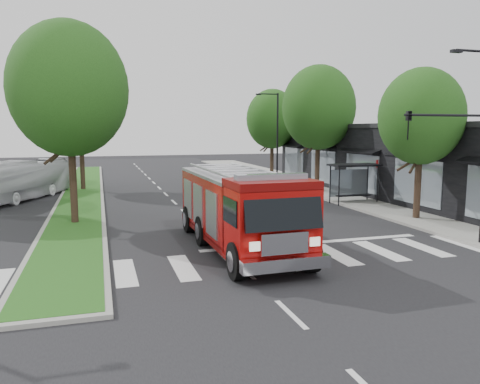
{
  "coord_description": "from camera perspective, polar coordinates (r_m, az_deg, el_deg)",
  "views": [
    {
      "loc": [
        -4.69,
        -18.92,
        4.85
      ],
      "look_at": [
        1.87,
        2.84,
        1.8
      ],
      "focal_mm": 35.0,
      "sensor_mm": 36.0,
      "label": 1
    }
  ],
  "objects": [
    {
      "name": "ground",
      "position": [
        20.09,
        -2.78,
        -6.34
      ],
      "size": [
        140.0,
        140.0,
        0.0
      ],
      "primitive_type": "plane",
      "color": "black",
      "rests_on": "ground"
    },
    {
      "name": "sidewalk_right",
      "position": [
        33.98,
        13.82,
        -0.65
      ],
      "size": [
        5.0,
        80.0,
        0.15
      ],
      "primitive_type": "cube",
      "color": "gray",
      "rests_on": "ground"
    },
    {
      "name": "median",
      "position": [
        37.25,
        -18.64,
        -0.12
      ],
      "size": [
        3.0,
        50.0,
        0.15
      ],
      "color": "gray",
      "rests_on": "ground"
    },
    {
      "name": "storefront_row",
      "position": [
        36.23,
        20.1,
        3.46
      ],
      "size": [
        8.0,
        30.0,
        5.0
      ],
      "primitive_type": "cube",
      "color": "black",
      "rests_on": "ground"
    },
    {
      "name": "bus_shelter",
      "position": [
        31.51,
        13.6,
        2.31
      ],
      "size": [
        3.2,
        1.6,
        2.61
      ],
      "color": "black",
      "rests_on": "ground"
    },
    {
      "name": "tree_right_near",
      "position": [
        26.46,
        21.21,
        8.56
      ],
      "size": [
        4.4,
        4.4,
        8.05
      ],
      "color": "black",
      "rests_on": "ground"
    },
    {
      "name": "tree_right_mid",
      "position": [
        36.72,
        9.56,
        10.1
      ],
      "size": [
        5.6,
        5.6,
        9.72
      ],
      "color": "black",
      "rests_on": "ground"
    },
    {
      "name": "tree_right_far",
      "position": [
        45.88,
        3.94,
        8.86
      ],
      "size": [
        5.0,
        5.0,
        8.73
      ],
      "color": "black",
      "rests_on": "ground"
    },
    {
      "name": "tree_median_near",
      "position": [
        25.03,
        -20.15,
        11.68
      ],
      "size": [
        5.8,
        5.8,
        10.16
      ],
      "color": "black",
      "rests_on": "ground"
    },
    {
      "name": "tree_median_far",
      "position": [
        38.97,
        -18.96,
        9.65
      ],
      "size": [
        5.6,
        5.6,
        9.72
      ],
      "color": "black",
      "rests_on": "ground"
    },
    {
      "name": "streetlight_right_near",
      "position": [
        21.03,
        26.26,
        6.36
      ],
      "size": [
        4.08,
        0.22,
        8.0
      ],
      "color": "black",
      "rests_on": "ground"
    },
    {
      "name": "streetlight_right_far",
      "position": [
        41.72,
        4.39,
        7.12
      ],
      "size": [
        2.11,
        0.2,
        8.0
      ],
      "color": "black",
      "rests_on": "ground"
    },
    {
      "name": "fire_engine",
      "position": [
        18.96,
        -0.1,
        -2.15
      ],
      "size": [
        3.2,
        9.84,
        3.39
      ],
      "rotation": [
        0.0,
        0.0,
        0.02
      ],
      "color": "#610605",
      "rests_on": "ground"
    },
    {
      "name": "city_bus",
      "position": [
        35.85,
        -24.95,
        1.35
      ],
      "size": [
        6.07,
        9.85,
        2.72
      ],
      "primitive_type": "imported",
      "rotation": [
        0.0,
        0.0,
        -0.42
      ],
      "color": "silver",
      "rests_on": "ground"
    }
  ]
}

